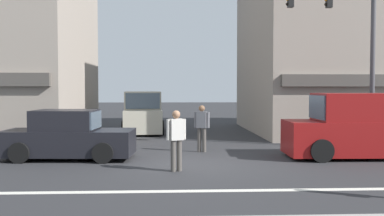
{
  "coord_description": "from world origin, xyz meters",
  "views": [
    {
      "loc": [
        -0.53,
        -13.3,
        2.27
      ],
      "look_at": [
        0.22,
        2.0,
        1.6
      ],
      "focal_mm": 42.0,
      "sensor_mm": 36.0,
      "label": 1
    }
  ],
  "objects_px": {
    "pedestrian_mid_crossing": "(176,137)",
    "pedestrian_far_side": "(202,125)",
    "street_tree": "(339,54)",
    "sedan_crossing_center": "(68,137)",
    "utility_pole_far_right": "(330,47)",
    "van_crossing_leftbound": "(143,113)",
    "traffic_light_mast": "(347,37)",
    "van_crossing_rightbound": "(360,127)"
  },
  "relations": [
    {
      "from": "pedestrian_mid_crossing",
      "to": "pedestrian_far_side",
      "type": "xyz_separation_m",
      "value": [
        0.96,
        3.71,
        0.0
      ]
    },
    {
      "from": "street_tree",
      "to": "pedestrian_far_side",
      "type": "xyz_separation_m",
      "value": [
        -6.73,
        -4.66,
        -2.93
      ]
    },
    {
      "from": "sedan_crossing_center",
      "to": "pedestrian_mid_crossing",
      "type": "distance_m",
      "value": 4.15
    },
    {
      "from": "utility_pole_far_right",
      "to": "street_tree",
      "type": "bearing_deg",
      "value": -88.94
    },
    {
      "from": "van_crossing_leftbound",
      "to": "traffic_light_mast",
      "type": "bearing_deg",
      "value": -40.48
    },
    {
      "from": "street_tree",
      "to": "traffic_light_mast",
      "type": "bearing_deg",
      "value": -107.27
    },
    {
      "from": "utility_pole_far_right",
      "to": "sedan_crossing_center",
      "type": "xyz_separation_m",
      "value": [
        -11.11,
        -7.25,
        -3.61
      ]
    },
    {
      "from": "traffic_light_mast",
      "to": "pedestrian_far_side",
      "type": "relative_size",
      "value": 3.71
    },
    {
      "from": "sedan_crossing_center",
      "to": "van_crossing_rightbound",
      "type": "distance_m",
      "value": 9.46
    },
    {
      "from": "traffic_light_mast",
      "to": "pedestrian_far_side",
      "type": "xyz_separation_m",
      "value": [
        -5.45,
        -0.53,
        -3.23
      ]
    },
    {
      "from": "street_tree",
      "to": "traffic_light_mast",
      "type": "relative_size",
      "value": 0.88
    },
    {
      "from": "street_tree",
      "to": "utility_pole_far_right",
      "type": "distance_m",
      "value": 1.27
    },
    {
      "from": "sedan_crossing_center",
      "to": "pedestrian_far_side",
      "type": "bearing_deg",
      "value": 17.62
    },
    {
      "from": "utility_pole_far_right",
      "to": "van_crossing_rightbound",
      "type": "xyz_separation_m",
      "value": [
        -1.65,
        -7.44,
        -3.31
      ]
    },
    {
      "from": "utility_pole_far_right",
      "to": "pedestrian_far_side",
      "type": "distance_m",
      "value": 9.52
    },
    {
      "from": "utility_pole_far_right",
      "to": "pedestrian_far_side",
      "type": "height_order",
      "value": "utility_pole_far_right"
    },
    {
      "from": "pedestrian_mid_crossing",
      "to": "traffic_light_mast",
      "type": "bearing_deg",
      "value": 33.48
    },
    {
      "from": "utility_pole_far_right",
      "to": "pedestrian_mid_crossing",
      "type": "distance_m",
      "value": 12.72
    },
    {
      "from": "sedan_crossing_center",
      "to": "pedestrian_mid_crossing",
      "type": "xyz_separation_m",
      "value": [
        3.43,
        -2.31,
        0.24
      ]
    },
    {
      "from": "sedan_crossing_center",
      "to": "pedestrian_far_side",
      "type": "distance_m",
      "value": 4.62
    },
    {
      "from": "street_tree",
      "to": "pedestrian_mid_crossing",
      "type": "relative_size",
      "value": 3.28
    },
    {
      "from": "utility_pole_far_right",
      "to": "sedan_crossing_center",
      "type": "relative_size",
      "value": 1.99
    },
    {
      "from": "street_tree",
      "to": "utility_pole_far_right",
      "type": "bearing_deg",
      "value": 91.06
    },
    {
      "from": "sedan_crossing_center",
      "to": "van_crossing_rightbound",
      "type": "relative_size",
      "value": 0.9
    },
    {
      "from": "utility_pole_far_right",
      "to": "sedan_crossing_center",
      "type": "bearing_deg",
      "value": -146.87
    },
    {
      "from": "street_tree",
      "to": "van_crossing_leftbound",
      "type": "bearing_deg",
      "value": 163.9
    },
    {
      "from": "van_crossing_rightbound",
      "to": "pedestrian_far_side",
      "type": "xyz_separation_m",
      "value": [
        -5.06,
        1.59,
        -0.06
      ]
    },
    {
      "from": "street_tree",
      "to": "van_crossing_rightbound",
      "type": "bearing_deg",
      "value": -104.96
    },
    {
      "from": "sedan_crossing_center",
      "to": "van_crossing_leftbound",
      "type": "relative_size",
      "value": 0.89
    },
    {
      "from": "traffic_light_mast",
      "to": "sedan_crossing_center",
      "type": "relative_size",
      "value": 1.48
    },
    {
      "from": "utility_pole_far_right",
      "to": "van_crossing_rightbound",
      "type": "height_order",
      "value": "utility_pole_far_right"
    },
    {
      "from": "utility_pole_far_right",
      "to": "pedestrian_far_side",
      "type": "relative_size",
      "value": 4.99
    },
    {
      "from": "sedan_crossing_center",
      "to": "pedestrian_mid_crossing",
      "type": "bearing_deg",
      "value": -33.99
    },
    {
      "from": "traffic_light_mast",
      "to": "van_crossing_rightbound",
      "type": "relative_size",
      "value": 1.33
    },
    {
      "from": "van_crossing_rightbound",
      "to": "pedestrian_mid_crossing",
      "type": "distance_m",
      "value": 6.39
    },
    {
      "from": "utility_pole_far_right",
      "to": "van_crossing_rightbound",
      "type": "relative_size",
      "value": 1.79
    },
    {
      "from": "traffic_light_mast",
      "to": "van_crossing_leftbound",
      "type": "height_order",
      "value": "traffic_light_mast"
    },
    {
      "from": "traffic_light_mast",
      "to": "van_crossing_rightbound",
      "type": "distance_m",
      "value": 3.83
    },
    {
      "from": "traffic_light_mast",
      "to": "pedestrian_mid_crossing",
      "type": "relative_size",
      "value": 3.71
    },
    {
      "from": "van_crossing_rightbound",
      "to": "sedan_crossing_center",
      "type": "bearing_deg",
      "value": 178.81
    },
    {
      "from": "utility_pole_far_right",
      "to": "sedan_crossing_center",
      "type": "height_order",
      "value": "utility_pole_far_right"
    },
    {
      "from": "utility_pole_far_right",
      "to": "pedestrian_far_side",
      "type": "bearing_deg",
      "value": -138.91
    }
  ]
}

